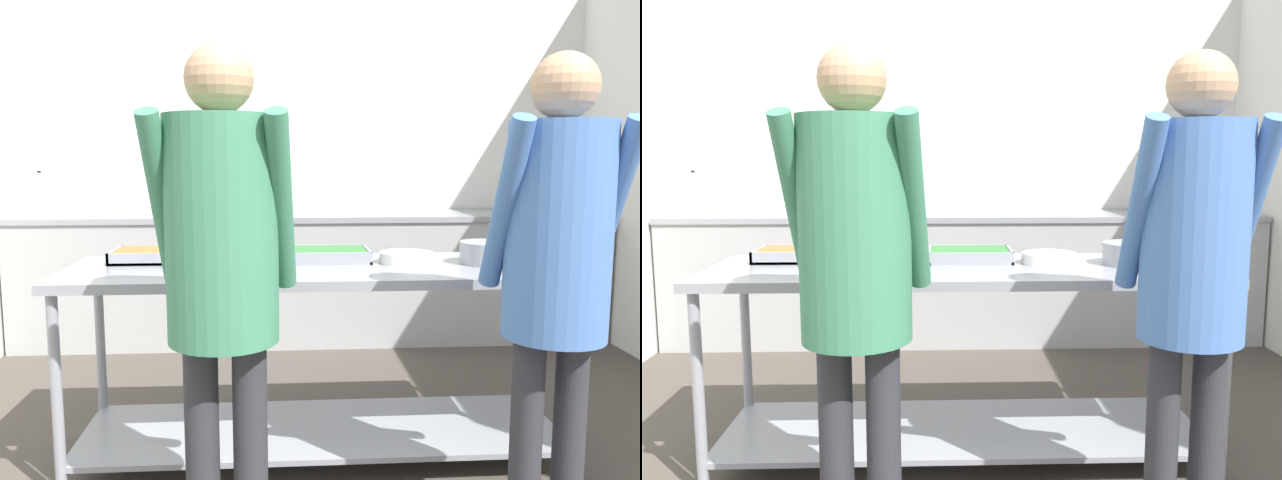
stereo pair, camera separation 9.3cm
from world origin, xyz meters
The scene contains 11 objects.
wall_rear centered at (0.00, 3.79, 1.32)m, with size 4.38×0.06×2.65m.
back_counter centered at (0.00, 3.42, 0.47)m, with size 4.22×0.65×0.93m.
serving_counter centered at (-0.08, 1.56, 0.59)m, with size 2.18×0.70×0.86m.
serving_tray_vegetables centered at (-0.78, 1.75, 0.89)m, with size 0.46×0.27×0.05m.
broccoli_bowl centered at (-0.39, 1.58, 0.91)m, with size 0.25×0.25×0.12m.
serving_tray_roast centered at (-0.04, 1.71, 0.89)m, with size 0.38×0.27×0.05m.
plate_stack centered at (0.31, 1.62, 0.89)m, with size 0.25×0.25×0.05m.
sauce_pan centered at (0.66, 1.57, 0.92)m, with size 0.39×0.25×0.10m.
guest_serving_left centered at (0.62, 0.82, 1.03)m, with size 0.42×0.33×1.65m.
guest_serving_right centered at (-0.44, 0.83, 1.03)m, with size 0.47×0.36×1.67m.
water_bottle centered at (-1.91, 3.37, 1.07)m, with size 0.06×0.06×0.32m.
Camera 1 is at (-0.26, -1.10, 1.33)m, focal length 35.00 mm.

